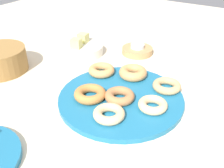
{
  "coord_description": "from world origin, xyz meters",
  "views": [
    {
      "loc": [
        -0.53,
        -0.3,
        0.42
      ],
      "look_at": [
        0.0,
        0.03,
        0.04
      ],
      "focal_mm": 40.95,
      "sensor_mm": 36.0,
      "label": 1
    }
  ],
  "objects_px": {
    "donut_0": "(167,86)",
    "melon_chunk_right": "(83,38)",
    "donut_6": "(90,94)",
    "donut_4": "(133,73)",
    "melon_chunk_left": "(76,43)",
    "donut_3": "(120,96)",
    "tealight": "(137,46)",
    "donut_5": "(102,70)",
    "fruit_bowl": "(82,49)",
    "donut_1": "(109,114)",
    "donut_2": "(153,105)",
    "donut_plate": "(121,98)",
    "candle_holder": "(137,51)"
  },
  "relations": [
    {
      "from": "donut_5",
      "to": "candle_holder",
      "type": "xyz_separation_m",
      "value": [
        0.23,
        -0.01,
        -0.02
      ]
    },
    {
      "from": "donut_4",
      "to": "donut_6",
      "type": "bearing_deg",
      "value": 165.23
    },
    {
      "from": "donut_0",
      "to": "melon_chunk_right",
      "type": "bearing_deg",
      "value": 73.46
    },
    {
      "from": "donut_plate",
      "to": "tealight",
      "type": "distance_m",
      "value": 0.33
    },
    {
      "from": "donut_3",
      "to": "tealight",
      "type": "xyz_separation_m",
      "value": [
        0.33,
        0.12,
        0.0
      ]
    },
    {
      "from": "donut_4",
      "to": "candle_holder",
      "type": "bearing_deg",
      "value": 23.5
    },
    {
      "from": "donut_3",
      "to": "fruit_bowl",
      "type": "height_order",
      "value": "donut_3"
    },
    {
      "from": "candle_holder",
      "to": "melon_chunk_left",
      "type": "relative_size",
      "value": 3.33
    },
    {
      "from": "donut_4",
      "to": "donut_5",
      "type": "relative_size",
      "value": 1.05
    },
    {
      "from": "donut_6",
      "to": "melon_chunk_right",
      "type": "height_order",
      "value": "melon_chunk_right"
    },
    {
      "from": "donut_2",
      "to": "melon_chunk_right",
      "type": "xyz_separation_m",
      "value": [
        0.23,
        0.41,
        0.03
      ]
    },
    {
      "from": "donut_6",
      "to": "melon_chunk_left",
      "type": "relative_size",
      "value": 2.5
    },
    {
      "from": "donut_1",
      "to": "donut_5",
      "type": "bearing_deg",
      "value": 38.89
    },
    {
      "from": "donut_1",
      "to": "donut_5",
      "type": "height_order",
      "value": "donut_5"
    },
    {
      "from": "melon_chunk_right",
      "to": "donut_5",
      "type": "bearing_deg",
      "value": -127.82
    },
    {
      "from": "donut_3",
      "to": "melon_chunk_right",
      "type": "height_order",
      "value": "melon_chunk_right"
    },
    {
      "from": "donut_5",
      "to": "fruit_bowl",
      "type": "bearing_deg",
      "value": 56.46
    },
    {
      "from": "donut_3",
      "to": "donut_4",
      "type": "distance_m",
      "value": 0.14
    },
    {
      "from": "donut_plate",
      "to": "tealight",
      "type": "xyz_separation_m",
      "value": [
        0.31,
        0.11,
        0.02
      ]
    },
    {
      "from": "donut_6",
      "to": "fruit_bowl",
      "type": "xyz_separation_m",
      "value": [
        0.25,
        0.22,
        -0.01
      ]
    },
    {
      "from": "melon_chunk_right",
      "to": "donut_6",
      "type": "bearing_deg",
      "value": -139.47
    },
    {
      "from": "donut_6",
      "to": "melon_chunk_right",
      "type": "xyz_separation_m",
      "value": [
        0.28,
        0.24,
        0.03
      ]
    },
    {
      "from": "donut_6",
      "to": "fruit_bowl",
      "type": "distance_m",
      "value": 0.33
    },
    {
      "from": "donut_2",
      "to": "melon_chunk_left",
      "type": "xyz_separation_m",
      "value": [
        0.17,
        0.39,
        0.03
      ]
    },
    {
      "from": "donut_2",
      "to": "candle_holder",
      "type": "xyz_separation_m",
      "value": [
        0.32,
        0.21,
        -0.01
      ]
    },
    {
      "from": "donut_plate",
      "to": "melon_chunk_left",
      "type": "bearing_deg",
      "value": 60.73
    },
    {
      "from": "donut_5",
      "to": "melon_chunk_right",
      "type": "height_order",
      "value": "melon_chunk_right"
    },
    {
      "from": "donut_4",
      "to": "melon_chunk_left",
      "type": "distance_m",
      "value": 0.27
    },
    {
      "from": "donut_2",
      "to": "melon_chunk_left",
      "type": "distance_m",
      "value": 0.43
    },
    {
      "from": "donut_4",
      "to": "tealight",
      "type": "relative_size",
      "value": 1.66
    },
    {
      "from": "donut_0",
      "to": "melon_chunk_right",
      "type": "relative_size",
      "value": 2.33
    },
    {
      "from": "donut_5",
      "to": "donut_6",
      "type": "height_order",
      "value": "same"
    },
    {
      "from": "melon_chunk_left",
      "to": "fruit_bowl",
      "type": "bearing_deg",
      "value": 0.0
    },
    {
      "from": "donut_1",
      "to": "donut_5",
      "type": "distance_m",
      "value": 0.23
    },
    {
      "from": "donut_1",
      "to": "melon_chunk_left",
      "type": "relative_size",
      "value": 2.24
    },
    {
      "from": "donut_4",
      "to": "donut_2",
      "type": "bearing_deg",
      "value": -134.42
    },
    {
      "from": "donut_3",
      "to": "melon_chunk_left",
      "type": "height_order",
      "value": "melon_chunk_left"
    },
    {
      "from": "donut_plate",
      "to": "donut_3",
      "type": "height_order",
      "value": "donut_3"
    },
    {
      "from": "donut_2",
      "to": "fruit_bowl",
      "type": "height_order",
      "value": "donut_2"
    },
    {
      "from": "fruit_bowl",
      "to": "melon_chunk_left",
      "type": "height_order",
      "value": "melon_chunk_left"
    },
    {
      "from": "donut_1",
      "to": "fruit_bowl",
      "type": "xyz_separation_m",
      "value": [
        0.29,
        0.32,
        -0.01
      ]
    },
    {
      "from": "donut_3",
      "to": "donut_0",
      "type": "bearing_deg",
      "value": -36.14
    },
    {
      "from": "donut_1",
      "to": "fruit_bowl",
      "type": "relative_size",
      "value": 0.48
    },
    {
      "from": "donut_5",
      "to": "melon_chunk_right",
      "type": "relative_size",
      "value": 2.37
    },
    {
      "from": "donut_3",
      "to": "tealight",
      "type": "bearing_deg",
      "value": 19.29
    },
    {
      "from": "fruit_bowl",
      "to": "donut_0",
      "type": "bearing_deg",
      "value": -103.02
    },
    {
      "from": "donut_plate",
      "to": "donut_1",
      "type": "height_order",
      "value": "donut_1"
    },
    {
      "from": "donut_3",
      "to": "donut_4",
      "type": "bearing_deg",
      "value": 12.75
    },
    {
      "from": "donut_3",
      "to": "melon_chunk_left",
      "type": "bearing_deg",
      "value": 58.6
    },
    {
      "from": "donut_2",
      "to": "donut_6",
      "type": "bearing_deg",
      "value": 105.82
    }
  ]
}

